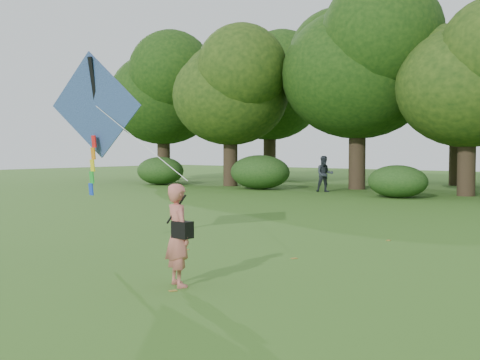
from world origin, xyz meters
The scene contains 7 objects.
ground centered at (0.00, 0.00, 0.00)m, with size 100.00×100.00×0.00m, color #265114.
man_kite_flyer centered at (0.39, -0.92, 0.80)m, with size 0.58×0.38×1.60m, color #C3675C.
bystander_left centered at (-8.22, 18.05, 0.89)m, with size 0.87×0.67×1.78m, color #282D35.
crossbody_bag centered at (0.51, -0.95, 0.91)m, with size 0.43×0.20×0.67m.
flying_kite centered at (-3.53, 0.58, 3.01)m, with size 5.29×1.92×3.05m.
shrub_band centered at (-0.72, 17.60, 0.86)m, with size 39.15×3.22×1.88m.
fallen_leaves centered at (1.82, 3.02, 0.01)m, with size 6.80×13.05×0.01m.
Camera 1 is at (6.93, -7.57, 2.14)m, focal length 45.00 mm.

